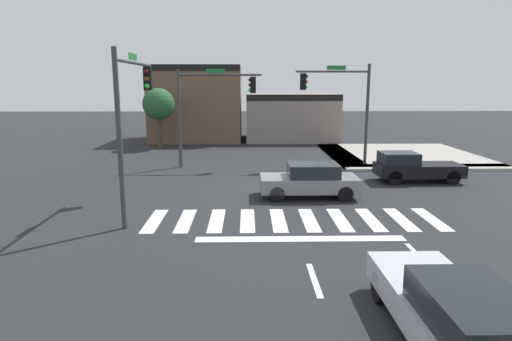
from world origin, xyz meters
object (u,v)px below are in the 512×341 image
Objects in this scene: car_black at (414,167)px; traffic_signal_northeast at (341,97)px; traffic_signal_northwest at (211,99)px; roadside_tree at (159,105)px; traffic_signal_southwest at (133,102)px; car_gray at (310,180)px; car_silver at (453,312)px.

traffic_signal_northeast is at bearing 125.76° from car_black.
traffic_signal_northwest is 9.28m from roadside_tree.
traffic_signal_southwest is 17.54m from roadside_tree.
traffic_signal_northeast is at bearing -110.99° from car_gray.
car_silver is at bearing -72.36° from traffic_signal_northwest.
car_silver is 1.02× the size of roadside_tree.
traffic_signal_northeast is (7.61, -0.05, 0.12)m from traffic_signal_northwest.
traffic_signal_southwest is 9.60m from traffic_signal_northwest.
roadside_tree is (-2.52, 17.33, -0.90)m from traffic_signal_southwest.
traffic_signal_northeast is 18.91m from car_silver.
car_silver is (-1.70, -18.53, -3.38)m from traffic_signal_northeast.
traffic_signal_northwest is at bearing -59.60° from roadside_tree.
car_silver is at bearing -108.11° from car_black.
traffic_signal_southwest is at bearing -81.73° from roadside_tree.
car_gray is 0.92× the size of roadside_tree.
traffic_signal_northeast is (9.77, 9.30, -0.10)m from traffic_signal_southwest.
car_silver is at bearing -138.82° from traffic_signal_southwest.
traffic_signal_southwest is 1.32× the size of roadside_tree.
car_black is (12.77, 5.14, -3.50)m from traffic_signal_southwest.
traffic_signal_northwest reaches higher than roadside_tree.
traffic_signal_northeast is 1.43× the size of car_gray.
car_silver is (8.07, -9.23, -3.47)m from traffic_signal_southwest.
car_black is at bearing -68.08° from traffic_signal_southwest.
traffic_signal_northeast is 1.42× the size of car_black.
car_gray is at bearing 5.21° from car_silver.
traffic_signal_northwest is 1.22× the size of car_silver.
traffic_signal_northeast is at bearing -0.36° from traffic_signal_northwest.
car_black is at bearing -38.58° from roadside_tree.
car_black is 0.93× the size of roadside_tree.
car_black is (3.00, -4.16, -3.40)m from traffic_signal_northeast.
traffic_signal_northwest is 1.36× the size of car_gray.
car_gray is (-2.74, -7.14, -3.39)m from traffic_signal_northeast.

